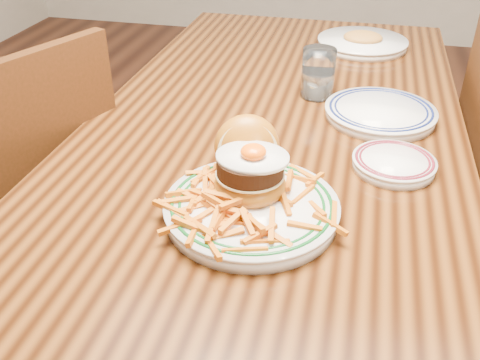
% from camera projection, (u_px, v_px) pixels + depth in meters
% --- Properties ---
extents(floor, '(6.00, 6.00, 0.00)m').
position_uv_depth(floor, '(269.00, 332.00, 1.67)').
color(floor, black).
rests_on(floor, ground).
extents(table, '(0.85, 1.60, 0.75)m').
position_uv_depth(table, '(276.00, 146.00, 1.31)').
color(table, black).
rests_on(table, floor).
extents(chair_left, '(0.57, 0.57, 0.94)m').
position_uv_depth(chair_left, '(24.00, 214.00, 1.34)').
color(chair_left, '#3E1C0D').
rests_on(chair_left, floor).
extents(main_plate, '(0.30, 0.32, 0.14)m').
position_uv_depth(main_plate, '(251.00, 192.00, 0.91)').
color(main_plate, white).
rests_on(main_plate, table).
extents(side_plate, '(0.16, 0.16, 0.02)m').
position_uv_depth(side_plate, '(394.00, 163.00, 1.04)').
color(side_plate, white).
rests_on(side_plate, table).
extents(rear_plate, '(0.25, 0.25, 0.03)m').
position_uv_depth(rear_plate, '(380.00, 112.00, 1.23)').
color(rear_plate, white).
rests_on(rear_plate, table).
extents(water_glass, '(0.08, 0.08, 0.12)m').
position_uv_depth(water_glass, '(318.00, 76.00, 1.32)').
color(water_glass, white).
rests_on(water_glass, table).
extents(far_plate, '(0.28, 0.28, 0.05)m').
position_uv_depth(far_plate, '(362.00, 42.00, 1.65)').
color(far_plate, white).
rests_on(far_plate, table).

